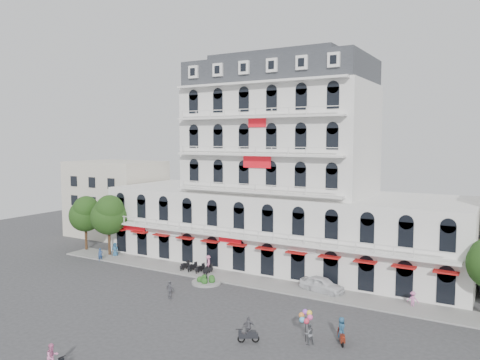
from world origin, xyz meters
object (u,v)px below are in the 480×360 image
Objects in this scene: parked_car at (322,285)px; rider_southwest at (52,359)px; rider_east at (341,331)px; rider_northeast at (248,330)px; balloon_vendor at (308,327)px; rider_center at (208,264)px.

rider_southwest is at bearing 170.32° from parked_car.
rider_southwest reaches higher than rider_east.
rider_northeast is (-6.26, -3.30, -0.05)m from rider_east.
rider_southwest is (-9.42, -25.03, 0.37)m from parked_car.
rider_northeast is 4.54m from balloon_vendor.
rider_northeast is (8.66, 10.96, -0.16)m from rider_southwest.
rider_southwest is 1.05× the size of rider_center.
parked_car is at bearing -0.81° from rider_east.
balloon_vendor reaches higher than rider_northeast.
rider_east is at bearing -142.02° from parked_car.
rider_northeast is (-0.77, -14.07, 0.20)m from parked_car.
rider_southwest is at bearing -133.95° from balloon_vendor.
rider_center is (-19.25, 10.47, 0.08)m from rider_east.
parked_car is 1.91× the size of balloon_vendor.
rider_east is 0.87× the size of balloon_vendor.
parked_car is 12.09m from rider_east.
rider_east is 7.08m from rider_northeast.
rider_center is at bearing -78.33° from rider_northeast.
balloon_vendor reaches higher than rider_southwest.
balloon_vendor is at bearing 89.02° from rider_east.
balloon_vendor reaches higher than parked_car.
rider_center is (-4.33, 24.73, -0.03)m from rider_southwest.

